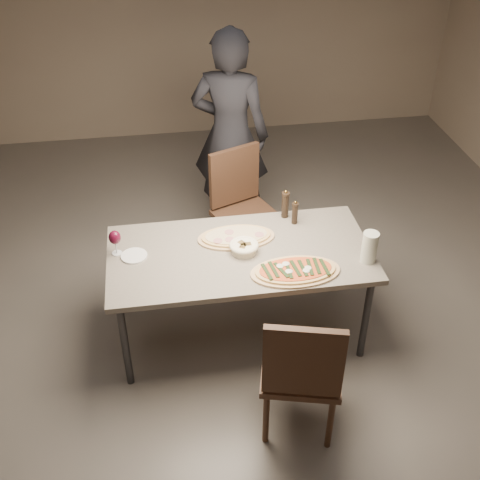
{
  "coord_description": "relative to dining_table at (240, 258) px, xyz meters",
  "views": [
    {
      "loc": [
        -0.51,
        -3.24,
        3.22
      ],
      "look_at": [
        0.0,
        0.0,
        0.85
      ],
      "focal_mm": 45.0,
      "sensor_mm": 36.0,
      "label": 1
    }
  ],
  "objects": [
    {
      "name": "room",
      "position": [
        0.0,
        0.0,
        0.71
      ],
      "size": [
        7.0,
        7.0,
        7.0
      ],
      "color": "#5D5650",
      "rests_on": "ground"
    },
    {
      "name": "dining_table",
      "position": [
        0.0,
        0.0,
        0.0
      ],
      "size": [
        1.8,
        0.9,
        0.75
      ],
      "color": "slate",
      "rests_on": "ground"
    },
    {
      "name": "zucchini_pizza",
      "position": [
        0.32,
        -0.28,
        0.07
      ],
      "size": [
        0.59,
        0.33,
        0.05
      ],
      "rotation": [
        0.0,
        0.0,
        -0.07
      ],
      "color": "tan",
      "rests_on": "dining_table"
    },
    {
      "name": "ham_pizza",
      "position": [
        -0.0,
        0.16,
        0.07
      ],
      "size": [
        0.54,
        0.3,
        0.04
      ],
      "rotation": [
        0.0,
        0.0,
        0.12
      ],
      "color": "tan",
      "rests_on": "dining_table"
    },
    {
      "name": "bread_basket",
      "position": [
        0.03,
        -0.01,
        0.1
      ],
      "size": [
        0.2,
        0.2,
        0.07
      ],
      "rotation": [
        0.0,
        0.0,
        0.04
      ],
      "color": "#F1E7C4",
      "rests_on": "dining_table"
    },
    {
      "name": "oil_dish",
      "position": [
        -0.08,
        0.21,
        0.07
      ],
      "size": [
        0.14,
        0.14,
        0.02
      ],
      "rotation": [
        0.0,
        0.0,
        0.05
      ],
      "color": "white",
      "rests_on": "dining_table"
    },
    {
      "name": "pepper_mill_left",
      "position": [
        0.4,
        0.38,
        0.16
      ],
      "size": [
        0.06,
        0.06,
        0.23
      ],
      "rotation": [
        0.0,
        0.0,
        -0.19
      ],
      "color": "black",
      "rests_on": "dining_table"
    },
    {
      "name": "pepper_mill_right",
      "position": [
        0.45,
        0.29,
        0.15
      ],
      "size": [
        0.05,
        0.05,
        0.19
      ],
      "rotation": [
        0.0,
        0.0,
        -0.0
      ],
      "color": "black",
      "rests_on": "dining_table"
    },
    {
      "name": "carafe",
      "position": [
        0.83,
        -0.23,
        0.17
      ],
      "size": [
        0.11,
        0.11,
        0.22
      ],
      "rotation": [
        0.0,
        0.0,
        -0.08
      ],
      "color": "silver",
      "rests_on": "dining_table"
    },
    {
      "name": "wine_glass",
      "position": [
        -0.83,
        0.11,
        0.18
      ],
      "size": [
        0.08,
        0.08,
        0.18
      ],
      "rotation": [
        0.0,
        0.0,
        0.31
      ],
      "color": "silver",
      "rests_on": "dining_table"
    },
    {
      "name": "side_plate",
      "position": [
        -0.72,
        0.06,
        0.06
      ],
      "size": [
        0.18,
        0.18,
        0.01
      ],
      "rotation": [
        0.0,
        0.0,
        -0.42
      ],
      "color": "white",
      "rests_on": "dining_table"
    },
    {
      "name": "chair_near",
      "position": [
        0.22,
        -0.93,
        -0.13
      ],
      "size": [
        0.57,
        0.57,
        1.0
      ],
      "rotation": [
        0.0,
        0.0,
        -0.25
      ],
      "color": "#3F281A",
      "rests_on": "ground"
    },
    {
      "name": "chair_far",
      "position": [
        0.16,
        0.92,
        -0.13
      ],
      "size": [
        0.62,
        0.62,
        1.0
      ],
      "rotation": [
        0.0,
        0.0,
        3.53
      ],
      "color": "#3F281A",
      "rests_on": "ground"
    },
    {
      "name": "diner",
      "position": [
        0.14,
        1.44,
        0.23
      ],
      "size": [
        0.79,
        0.66,
        1.86
      ],
      "primitive_type": "imported",
      "rotation": [
        0.0,
        0.0,
        2.78
      ],
      "color": "black",
      "rests_on": "ground"
    }
  ]
}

